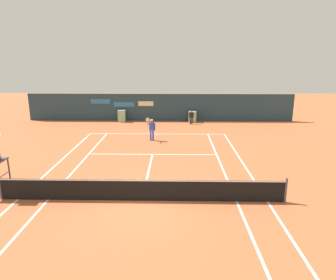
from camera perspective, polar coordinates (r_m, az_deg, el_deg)
ground_plane at (r=13.80m, az=-4.63°, el=-10.07°), size 80.00×80.00×0.01m
tennis_net at (r=13.07m, az=-4.93°, el=-9.13°), size 12.10×0.10×1.07m
sponsor_back_wall at (r=29.22m, az=-1.53°, el=5.98°), size 25.00×1.02×2.55m
player_on_baseline at (r=22.18m, az=-3.05°, el=2.25°), size 0.65×0.64×1.78m
ball_kid_left_post at (r=27.79m, az=4.36°, el=4.38°), size 0.41×0.20×1.24m
tennis_ball_by_sideline at (r=19.57m, az=-5.97°, el=-2.31°), size 0.07×0.07×0.07m
tennis_ball_near_service_line at (r=22.02m, az=-12.44°, el=-0.60°), size 0.07×0.07×0.07m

